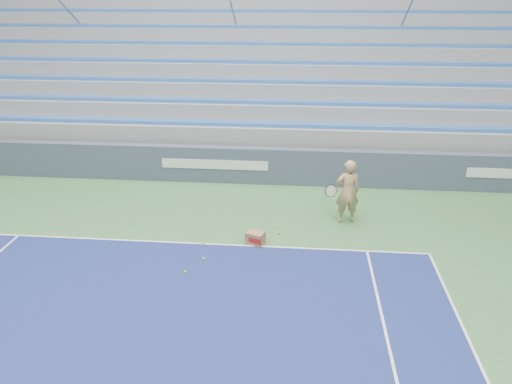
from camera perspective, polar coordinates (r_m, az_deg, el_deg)
sponsor_barrier at (r=15.12m, az=-4.63°, el=3.17°), size 30.00×0.32×1.10m
bleachers at (r=20.18m, az=-2.01°, el=13.43°), size 31.00×9.15×7.30m
tennis_player at (r=12.54m, az=10.40°, el=0.03°), size 0.94×0.87×1.65m
ball_box at (r=11.57m, az=-0.08°, el=-5.28°), size 0.48×0.43×0.30m
tennis_ball_0 at (r=12.06m, az=-0.73°, el=-4.66°), size 0.07×0.07×0.07m
tennis_ball_1 at (r=10.61m, az=-8.11°, el=-9.02°), size 0.07×0.07×0.07m
tennis_ball_2 at (r=11.67m, az=-6.03°, el=-5.78°), size 0.07×0.07×0.07m
tennis_ball_3 at (r=12.07m, az=2.63°, el=-4.67°), size 0.07×0.07×0.07m
tennis_ball_4 at (r=11.02m, az=-6.01°, el=-7.62°), size 0.07×0.07×0.07m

